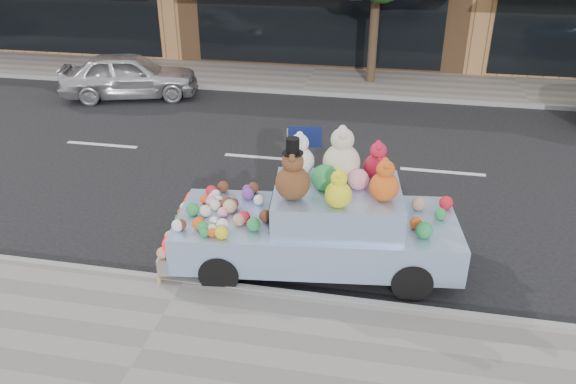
# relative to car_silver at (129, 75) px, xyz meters

# --- Properties ---
(ground) EXTENTS (120.00, 120.00, 0.00)m
(ground) POSITION_rel_car_silver_xyz_m (4.98, -3.72, -0.68)
(ground) COLOR black
(ground) RESTS_ON ground
(near_sidewalk) EXTENTS (60.00, 3.00, 0.12)m
(near_sidewalk) POSITION_rel_car_silver_xyz_m (4.98, -10.22, -0.62)
(near_sidewalk) COLOR gray
(near_sidewalk) RESTS_ON ground
(far_sidewalk) EXTENTS (60.00, 3.00, 0.12)m
(far_sidewalk) POSITION_rel_car_silver_xyz_m (4.98, 2.78, -0.62)
(far_sidewalk) COLOR gray
(far_sidewalk) RESTS_ON ground
(near_kerb) EXTENTS (60.00, 0.12, 0.13)m
(near_kerb) POSITION_rel_car_silver_xyz_m (4.98, -8.72, -0.61)
(near_kerb) COLOR gray
(near_kerb) RESTS_ON ground
(far_kerb) EXTENTS (60.00, 0.12, 0.13)m
(far_kerb) POSITION_rel_car_silver_xyz_m (4.98, 1.28, -0.61)
(far_kerb) COLOR gray
(far_kerb) RESTS_ON ground
(car_silver) EXTENTS (4.27, 2.70, 1.35)m
(car_silver) POSITION_rel_car_silver_xyz_m (0.00, 0.00, 0.00)
(car_silver) COLOR silver
(car_silver) RESTS_ON ground
(art_car) EXTENTS (4.66, 2.28, 2.28)m
(art_car) POSITION_rel_car_silver_xyz_m (6.83, -7.74, 0.12)
(art_car) COLOR black
(art_car) RESTS_ON ground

